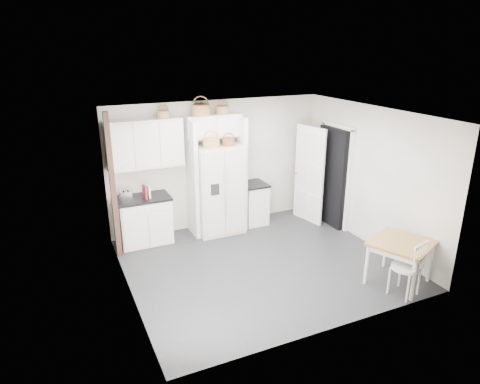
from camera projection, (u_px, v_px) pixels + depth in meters
name	position (u px, v px, depth m)	size (l,w,h in m)	color
floor	(261.00, 264.00, 7.47)	(4.50, 4.50, 0.00)	black
ceiling	(264.00, 114.00, 6.62)	(4.50, 4.50, 0.00)	white
wall_back	(218.00, 164.00, 8.76)	(4.50, 4.50, 0.00)	#B2A89D
wall_left	(124.00, 215.00, 6.16)	(4.00, 4.00, 0.00)	#B2A89D
wall_right	(370.00, 177.00, 7.93)	(4.00, 4.00, 0.00)	#B2A89D
refrigerator	(218.00, 189.00, 8.52)	(0.92, 0.74, 1.78)	beige
base_cab_left	(145.00, 221.00, 8.14)	(0.95, 0.60, 0.88)	silver
base_cab_right	(253.00, 204.00, 9.06)	(0.48, 0.57, 0.84)	silver
dining_table	(399.00, 262.00, 6.78)	(0.86, 0.86, 0.71)	#945E28
windsor_chair	(406.00, 267.00, 6.42)	(0.46, 0.41, 0.93)	silver
counter_left	(143.00, 198.00, 7.99)	(0.99, 0.64, 0.04)	black
counter_right	(254.00, 184.00, 8.91)	(0.52, 0.61, 0.04)	black
toaster	(126.00, 195.00, 7.83)	(0.24, 0.14, 0.16)	silver
cookbook_red	(145.00, 192.00, 7.89)	(0.04, 0.17, 0.25)	maroon
cookbook_cream	(149.00, 192.00, 7.92)	(0.03, 0.16, 0.24)	beige
basket_upper_c	(163.00, 114.00, 7.81)	(0.23, 0.23, 0.13)	olive
basket_bridge_a	(201.00, 110.00, 8.08)	(0.36, 0.36, 0.20)	olive
basket_bridge_b	(222.00, 110.00, 8.26)	(0.26, 0.26, 0.15)	olive
basket_fridge_a	(211.00, 143.00, 8.05)	(0.33, 0.33, 0.17)	olive
basket_fridge_b	(228.00, 142.00, 8.20)	(0.25, 0.25, 0.13)	brown
upper_cabinet	(145.00, 144.00, 7.83)	(1.40, 0.34, 0.90)	silver
bridge_cabinet	(213.00, 126.00, 8.29)	(1.12, 0.34, 0.45)	silver
fridge_panel_left	(192.00, 179.00, 8.29)	(0.08, 0.60, 2.30)	silver
fridge_panel_right	(240.00, 173.00, 8.70)	(0.08, 0.60, 2.30)	silver
trim_post	(113.00, 187.00, 7.34)	(0.09, 0.09, 2.60)	#372116
doorway_void	(333.00, 177.00, 8.84)	(0.18, 0.85, 2.05)	black
door_slab	(309.00, 175.00, 8.99)	(0.80, 0.04, 2.05)	white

